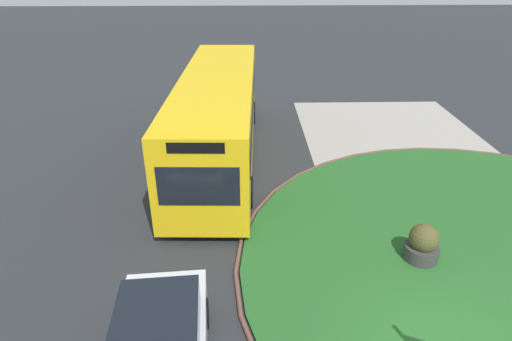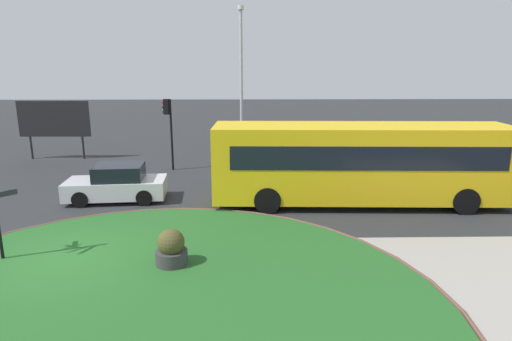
# 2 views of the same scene
# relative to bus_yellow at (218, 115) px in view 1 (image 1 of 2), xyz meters

# --- Properties ---
(bus_yellow) EXTENTS (11.53, 2.98, 3.15)m
(bus_yellow) POSITION_rel_bus_yellow_xyz_m (0.00, 0.00, 0.00)
(bus_yellow) COLOR yellow
(bus_yellow) RESTS_ON ground
(planter_kerbside) EXTENTS (0.87, 0.87, 1.10)m
(planter_kerbside) POSITION_rel_bus_yellow_xyz_m (-6.51, -5.48, -1.20)
(planter_kerbside) COLOR #383838
(planter_kerbside) RESTS_ON ground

